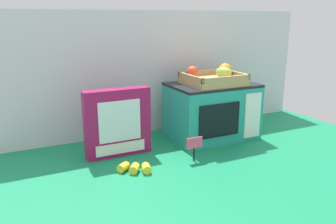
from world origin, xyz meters
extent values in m
plane|color=#147A4C|center=(0.00, 0.00, 0.00)|extent=(1.70, 1.70, 0.00)
cube|color=silver|center=(0.00, 0.26, 0.30)|extent=(1.61, 0.03, 0.59)
cube|color=teal|center=(0.15, 0.04, 0.12)|extent=(0.40, 0.27, 0.25)
cube|color=black|center=(0.15, 0.04, 0.25)|extent=(0.40, 0.27, 0.01)
cube|color=black|center=(0.10, -0.10, 0.12)|extent=(0.21, 0.01, 0.15)
cube|color=white|center=(0.29, -0.10, 0.12)|extent=(0.09, 0.01, 0.21)
cube|color=tan|center=(0.14, 0.02, 0.27)|extent=(0.25, 0.22, 0.03)
cube|color=tan|center=(0.14, -0.09, 0.30)|extent=(0.25, 0.01, 0.02)
cube|color=tan|center=(0.14, 0.12, 0.30)|extent=(0.25, 0.01, 0.02)
cube|color=tan|center=(0.02, 0.02, 0.30)|extent=(0.01, 0.22, 0.02)
cube|color=tan|center=(0.26, 0.02, 0.30)|extent=(0.01, 0.22, 0.02)
ellipsoid|color=#9EC647|center=(0.19, 0.01, 0.31)|extent=(0.08, 0.09, 0.05)
sphere|color=orange|center=(0.22, 0.04, 0.32)|extent=(0.06, 0.06, 0.06)
sphere|color=#E04228|center=(0.07, 0.09, 0.31)|extent=(0.05, 0.05, 0.05)
cube|color=#99144C|center=(-0.32, 0.01, 0.14)|extent=(0.27, 0.05, 0.28)
cube|color=silver|center=(-0.32, -0.02, 0.15)|extent=(0.18, 0.00, 0.17)
cube|color=white|center=(-0.32, -0.02, 0.04)|extent=(0.21, 0.00, 0.04)
cylinder|color=black|center=(-0.07, -0.18, 0.03)|extent=(0.01, 0.01, 0.06)
cube|color=#F44C6B|center=(-0.07, -0.19, 0.08)|extent=(0.07, 0.00, 0.05)
cylinder|color=yellow|center=(-0.36, -0.15, 0.02)|extent=(0.06, 0.05, 0.03)
cylinder|color=yellow|center=(-0.33, -0.18, 0.02)|extent=(0.05, 0.06, 0.03)
cylinder|color=yellow|center=(-0.29, -0.20, 0.02)|extent=(0.04, 0.05, 0.03)
camera|label=1|loc=(-0.74, -1.30, 0.56)|focal=37.11mm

